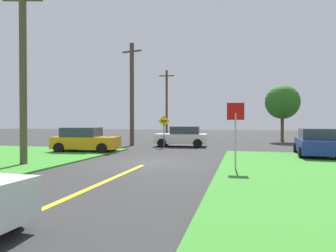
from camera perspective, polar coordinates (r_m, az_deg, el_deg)
The scene contains 11 objects.
ground_plane at distance 14.74m, azimuth -3.62°, elevation -6.97°, with size 120.00×120.00×0.00m, color #303030.
lane_stripe_center at distance 7.65m, azimuth -22.60°, elevation -14.34°, with size 0.20×14.00×0.01m, color yellow.
stop_sign at distance 12.35m, azimuth 12.80°, elevation 0.44°, with size 0.69×0.09×2.77m.
car_on_crossroad at distance 18.92m, azimuth 26.32°, elevation -2.88°, with size 2.25×4.60×1.62m.
car_approaching_junction at distance 24.04m, azimuth 2.73°, elevation -2.03°, with size 4.26×2.32×1.62m.
parked_car_near_building at distance 20.24m, azimuth -15.60°, elevation -2.59°, with size 4.33×2.36×1.62m.
utility_pole_near at distance 15.18m, azimuth -25.99°, elevation 9.03°, with size 1.78×0.55×8.17m.
utility_pole_mid at distance 25.32m, azimuth -6.93°, elevation 6.20°, with size 1.79×0.47×8.59m.
utility_pole_far at distance 36.77m, azimuth -0.26°, elevation 4.40°, with size 1.80×0.31×8.32m.
direction_sign at distance 23.10m, azimuth -0.77°, elevation -0.27°, with size 0.90×0.16×2.51m.
oak_tree_left at distance 31.65m, azimuth 21.05°, elevation 4.29°, with size 3.36×3.36×5.64m.
Camera 1 is at (4.40, -13.93, 2.00)m, focal length 31.84 mm.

